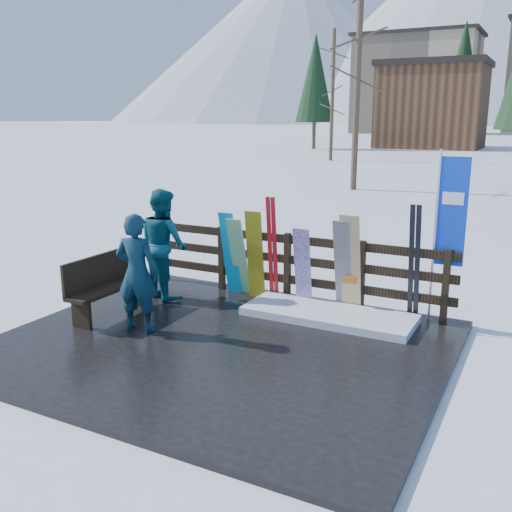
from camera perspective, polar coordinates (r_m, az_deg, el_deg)
The scene contains 16 objects.
ground at distance 8.07m, azimuth -3.49°, elevation -9.10°, with size 700.00×700.00×0.00m, color white.
deck at distance 8.05m, azimuth -3.50°, elevation -8.84°, with size 6.00×5.00×0.08m, color black.
fence at distance 9.68m, azimuth 3.16°, elevation -0.57°, with size 5.60×0.10×1.15m.
snow_patch at distance 8.97m, azimuth 7.27°, elevation -5.84°, with size 2.64×1.00×0.12m, color white.
bench at distance 9.21m, azimuth -14.90°, elevation -2.70°, with size 0.41×1.50×0.97m.
snowboard_0 at distance 9.92m, azimuth -2.58°, elevation 0.27°, with size 0.28×0.03×1.51m, color #09A8E6.
snowboard_1 at distance 9.85m, azimuth -1.72°, elevation -0.10°, with size 0.28×0.03×1.43m, color white.
snowboard_2 at distance 9.68m, azimuth -0.10°, elevation 0.10°, with size 0.30×0.03×1.54m, color yellow.
snowboard_3 at distance 9.34m, azimuth 4.68°, elevation -1.12°, with size 0.28×0.03×1.33m, color silver.
snowboard_4 at distance 9.09m, azimuth 8.68°, elevation -1.05°, with size 0.27×0.03×1.54m, color black.
snowboard_5 at distance 9.04m, azimuth 9.43°, elevation -0.83°, with size 0.31×0.03×1.63m, color silver.
ski_pair_a at distance 9.59m, azimuth 1.65°, elevation 0.72°, with size 0.16×0.22×1.78m.
ski_pair_b at distance 8.84m, azimuth 15.54°, elevation -0.76°, with size 0.17×0.30×1.82m.
rental_flag at distance 8.82m, azimuth 18.64°, elevation 3.60°, with size 0.45×0.04×2.60m.
person_front at distance 8.35m, azimuth -11.82°, elevation -1.69°, with size 0.63×0.42×1.74m, color #103F4C.
person_back at distance 9.86m, azimuth -9.23°, elevation 1.23°, with size 0.92×0.71×1.89m, color #115062.
Camera 1 is at (3.87, -6.35, 3.13)m, focal length 40.00 mm.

